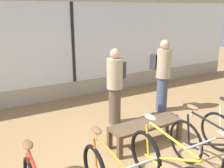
% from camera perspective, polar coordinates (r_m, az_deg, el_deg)
% --- Properties ---
extents(shop_back_wall, '(12.00, 0.08, 3.20)m').
position_cam_1_polar(shop_back_wall, '(6.90, -9.01, 10.13)').
color(shop_back_wall, '#B2A893').
rests_on(shop_back_wall, ground_plane).
extents(bicycle_center_right, '(0.46, 1.77, 1.04)m').
position_cam_1_polar(bicycle_center_right, '(4.01, 21.75, -14.82)').
color(bicycle_center_right, black).
rests_on(bicycle_center_right, ground_plane).
extents(display_bench, '(1.40, 0.44, 0.43)m').
position_cam_1_polar(display_bench, '(4.67, 7.74, -9.66)').
color(display_bench, brown).
rests_on(display_bench, ground_plane).
extents(customer_near_rack, '(0.52, 0.56, 1.74)m').
position_cam_1_polar(customer_near_rack, '(6.04, 11.44, 2.34)').
color(customer_near_rack, '#424C6B').
rests_on(customer_near_rack, ground_plane).
extents(customer_by_window, '(0.56, 0.50, 1.65)m').
position_cam_1_polar(customer_by_window, '(5.29, 0.73, -0.03)').
color(customer_by_window, brown).
rests_on(customer_by_window, ground_plane).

